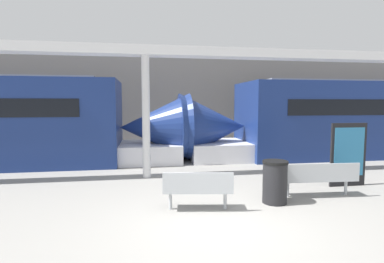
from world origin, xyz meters
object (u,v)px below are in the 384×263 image
Objects in this scene: poster_board at (348,154)px; trash_bin at (275,182)px; support_column_near at (146,118)px; train_left at (381,120)px; bench_near at (198,188)px; bench_far at (319,177)px.

trash_bin is at bearing -158.57° from poster_board.
support_column_near reaches higher than poster_board.
train_left is 11.87× the size of bench_near.
support_column_near is at bearing -165.27° from train_left.
train_left is 10.95m from bench_near.
train_left is at bearing 36.51° from trash_bin.
trash_bin is at bearing -165.75° from bench_far.
support_column_near is at bearing 161.13° from poster_board.
train_left reaches higher than trash_bin.
trash_bin is (1.79, 0.21, -0.00)m from bench_near.
poster_board is 5.74m from support_column_near.
trash_bin is 4.21m from support_column_near.
bench_near and bench_far have the same top height.
bench_near is at bearing -148.20° from train_left.
trash_bin reaches higher than bench_far.
support_column_near is (-1.03, 3.04, 1.33)m from bench_near.
support_column_near reaches higher than bench_far.
trash_bin is at bearing -45.06° from support_column_near.
support_column_near is (-10.29, -2.71, 0.30)m from train_left.
trash_bin is at bearing -143.49° from train_left.
bench_near is 0.80× the size of bench_far.
bench_far is 4.98m from support_column_near.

